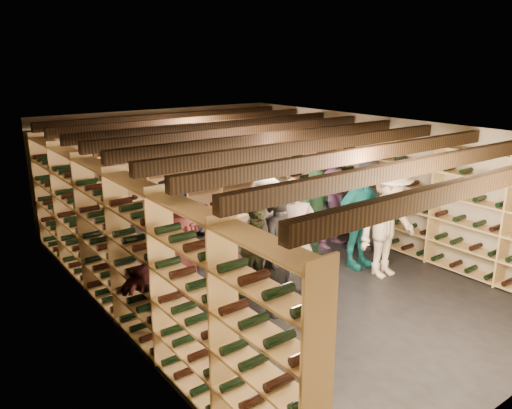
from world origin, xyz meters
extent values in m
plane|color=black|center=(0.00, 0.00, 0.00)|extent=(8.00, 8.00, 0.00)
cube|color=#B9AC90|center=(0.00, 4.00, 1.20)|extent=(5.50, 0.02, 2.40)
cube|color=#B9AC90|center=(-2.75, 0.00, 1.20)|extent=(0.02, 8.00, 2.40)
cube|color=#B9AC90|center=(2.75, 0.00, 1.20)|extent=(0.02, 8.00, 2.40)
cube|color=beige|center=(0.00, 0.00, 2.40)|extent=(5.50, 8.00, 0.01)
cube|color=black|center=(0.00, -3.50, 2.26)|extent=(5.40, 0.12, 0.18)
cube|color=black|center=(0.00, -2.62, 2.26)|extent=(5.40, 0.12, 0.18)
cube|color=black|center=(0.00, -1.75, 2.26)|extent=(5.40, 0.12, 0.18)
cube|color=black|center=(0.00, -0.88, 2.26)|extent=(5.40, 0.12, 0.18)
cube|color=black|center=(0.00, 0.00, 2.26)|extent=(5.40, 0.12, 0.18)
cube|color=black|center=(0.00, 0.88, 2.26)|extent=(5.40, 0.12, 0.18)
cube|color=black|center=(0.00, 1.75, 2.26)|extent=(5.40, 0.12, 0.18)
cube|color=black|center=(0.00, 2.62, 2.26)|extent=(5.40, 0.12, 0.18)
cube|color=black|center=(0.00, 3.50, 2.26)|extent=(5.40, 0.12, 0.18)
cube|color=tan|center=(-2.57, 0.00, 1.07)|extent=(0.32, 7.50, 2.15)
cube|color=tan|center=(2.57, 0.00, 1.07)|extent=(0.32, 7.50, 2.15)
cube|color=tan|center=(0.00, 3.83, 1.07)|extent=(4.70, 0.30, 2.15)
cube|color=tan|center=(-0.37, 2.00, 0.09)|extent=(0.55, 0.42, 0.17)
cube|color=tan|center=(-0.37, 2.00, 0.26)|extent=(0.55, 0.42, 0.17)
cube|color=tan|center=(-0.37, 2.00, 0.43)|extent=(0.55, 0.42, 0.17)
cube|color=tan|center=(-0.37, 2.00, 0.59)|extent=(0.55, 0.42, 0.17)
cube|color=tan|center=(0.40, 1.67, 0.09)|extent=(0.52, 0.36, 0.17)
cube|color=tan|center=(0.40, 1.67, 0.26)|extent=(0.52, 0.36, 0.17)
cube|color=tan|center=(0.40, 1.67, 0.43)|extent=(0.52, 0.36, 0.17)
cube|color=tan|center=(0.89, 2.51, 0.09)|extent=(0.52, 0.37, 0.17)
imported|color=black|center=(-1.73, -0.47, 0.83)|extent=(0.95, 0.80, 1.65)
imported|color=black|center=(-0.76, -1.08, 0.89)|extent=(0.77, 0.65, 1.78)
imported|color=#4B502E|center=(-0.61, -0.45, 0.74)|extent=(0.75, 0.61, 1.48)
imported|color=beige|center=(1.43, -1.17, 0.93)|extent=(1.22, 0.72, 1.86)
imported|color=teal|center=(1.36, -0.63, 0.87)|extent=(1.06, 0.53, 1.75)
imported|color=brown|center=(-2.18, -0.93, 0.90)|extent=(1.69, 0.59, 1.80)
imported|color=#1C2240|center=(-1.49, 0.58, 0.86)|extent=(0.92, 0.68, 1.73)
imported|color=gray|center=(-0.25, -0.86, 0.90)|extent=(0.78, 0.66, 1.81)
imported|color=#3F1B1A|center=(2.07, 0.86, 0.95)|extent=(1.09, 0.96, 1.90)
imported|color=#A39B95|center=(-0.19, -0.10, 0.84)|extent=(1.09, 0.64, 1.68)
imported|color=#20442B|center=(0.84, -0.08, 0.85)|extent=(1.06, 0.62, 1.70)
imported|color=#96649D|center=(1.73, 0.34, 0.76)|extent=(1.46, 0.63, 1.52)
imported|color=#39383E|center=(2.18, -0.09, 0.85)|extent=(0.93, 0.71, 1.69)
camera|label=1|loc=(-4.79, -6.00, 3.43)|focal=35.00mm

